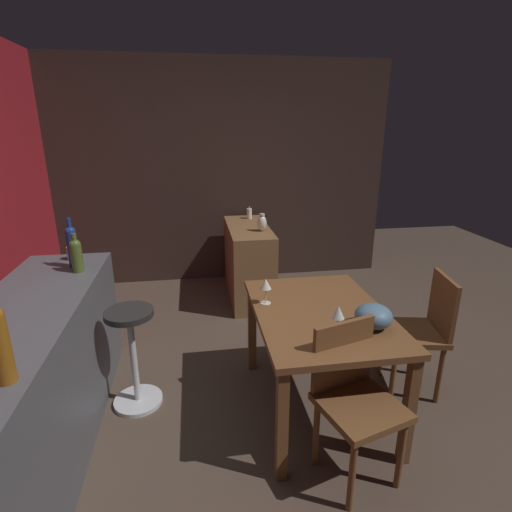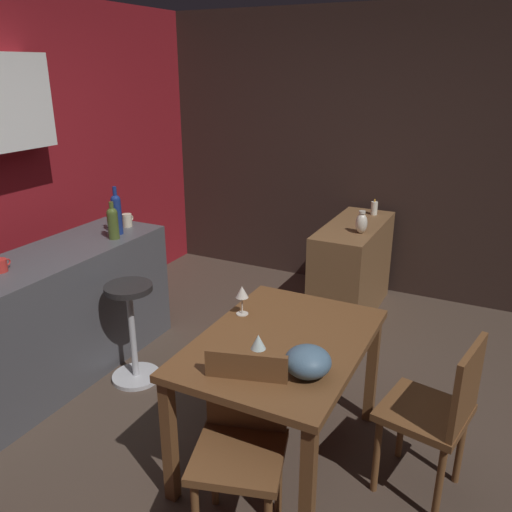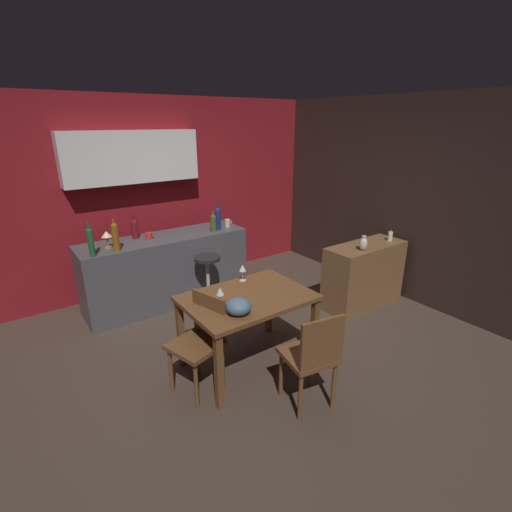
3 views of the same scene
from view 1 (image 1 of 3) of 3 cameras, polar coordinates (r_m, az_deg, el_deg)
ground_plane at (r=3.01m, az=1.95°, el=-20.28°), size 9.00×9.00×0.00m
wall_side_right at (r=4.89m, az=-7.22°, el=11.47°), size 0.10×4.40×2.60m
dining_table at (r=2.65m, az=9.08°, el=-9.62°), size 1.17×0.83×0.74m
kitchen_counter at (r=2.74m, az=-29.38°, el=-15.62°), size 2.10×0.60×0.90m
sideboard_cabinet at (r=4.45m, az=-1.08°, el=-0.87°), size 1.10×0.44×0.82m
chair_near_window at (r=2.33m, az=13.77°, el=-18.73°), size 0.50×0.50×0.87m
chair_by_doorway at (r=3.11m, az=22.74°, el=-9.51°), size 0.47×0.47×0.89m
bar_stool at (r=2.91m, az=-17.14°, el=-13.43°), size 0.34×0.34×0.72m
wine_glass_left at (r=2.30m, az=11.69°, el=-8.03°), size 0.07×0.07×0.17m
wine_glass_right at (r=2.62m, az=1.41°, el=-4.17°), size 0.07×0.07×0.17m
fruit_bowl at (r=2.45m, az=16.46°, el=-8.26°), size 0.22×0.22×0.14m
wine_bottle_cobalt at (r=3.10m, az=-24.83°, el=1.46°), size 0.07×0.07×0.36m
wine_bottle_olive at (r=3.00m, az=-24.34°, el=0.28°), size 0.08×0.08×0.27m
cup_cream at (r=3.31m, az=-24.80°, el=0.41°), size 0.11×0.07×0.10m
pillar_candle_tall at (r=4.69m, az=-0.97°, el=6.11°), size 0.06×0.06×0.14m
vase_ceramic_ivory at (r=4.12m, az=0.88°, el=4.74°), size 0.09×0.09×0.18m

